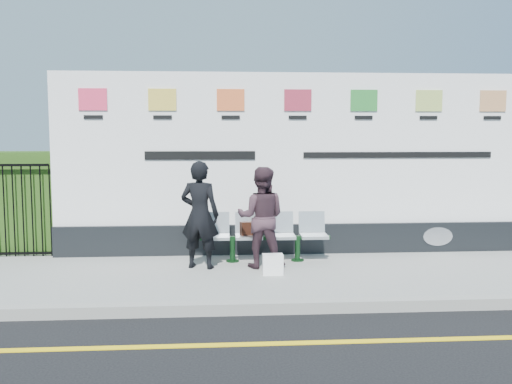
{
  "coord_description": "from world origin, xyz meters",
  "views": [
    {
      "loc": [
        -0.84,
        -5.58,
        2.15
      ],
      "look_at": [
        -0.24,
        2.94,
        1.25
      ],
      "focal_mm": 40.0,
      "sensor_mm": 36.0,
      "label": 1
    }
  ],
  "objects_px": {
    "bench": "(265,248)",
    "woman_left": "(200,215)",
    "woman_right": "(261,217)",
    "billboard": "(297,176)"
  },
  "relations": [
    {
      "from": "bench",
      "to": "woman_left",
      "type": "height_order",
      "value": "woman_left"
    },
    {
      "from": "bench",
      "to": "woman_left",
      "type": "xyz_separation_m",
      "value": [
        -1.01,
        -0.37,
        0.6
      ]
    },
    {
      "from": "billboard",
      "to": "woman_left",
      "type": "bearing_deg",
      "value": -147.84
    },
    {
      "from": "bench",
      "to": "woman_right",
      "type": "height_order",
      "value": "woman_right"
    },
    {
      "from": "bench",
      "to": "woman_right",
      "type": "xyz_separation_m",
      "value": [
        -0.09,
        -0.39,
        0.55
      ]
    },
    {
      "from": "bench",
      "to": "woman_right",
      "type": "bearing_deg",
      "value": -102.59
    },
    {
      "from": "woman_left",
      "to": "bench",
      "type": "bearing_deg",
      "value": -142.76
    },
    {
      "from": "bench",
      "to": "woman_left",
      "type": "bearing_deg",
      "value": -158.84
    },
    {
      "from": "bench",
      "to": "woman_left",
      "type": "relative_size",
      "value": 1.22
    },
    {
      "from": "woman_left",
      "to": "woman_right",
      "type": "xyz_separation_m",
      "value": [
        0.92,
        -0.01,
        -0.05
      ]
    }
  ]
}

